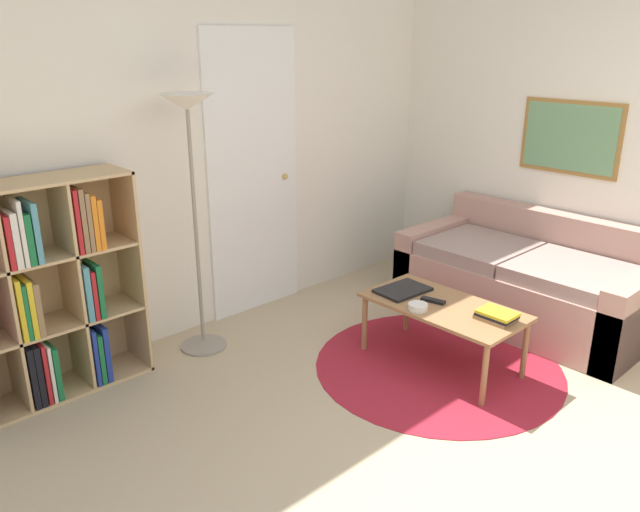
# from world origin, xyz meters

# --- Properties ---
(wall_back) EXTENTS (7.36, 0.11, 2.60)m
(wall_back) POSITION_xyz_m (0.02, 2.80, 1.29)
(wall_back) COLOR silver
(wall_back) RESTS_ON ground_plane
(wall_right) EXTENTS (0.08, 5.77, 2.60)m
(wall_right) POSITION_xyz_m (2.20, 1.38, 1.30)
(wall_right) COLOR silver
(wall_right) RESTS_ON ground_plane
(rug) EXTENTS (1.57, 1.57, 0.01)m
(rug) POSITION_xyz_m (0.64, 1.20, 0.00)
(rug) COLOR maroon
(rug) RESTS_ON ground_plane
(bookshelf) EXTENTS (1.13, 0.34, 1.28)m
(bookshelf) POSITION_xyz_m (-1.34, 2.59, 0.62)
(bookshelf) COLOR tan
(bookshelf) RESTS_ON ground_plane
(floor_lamp) EXTENTS (0.33, 0.33, 1.69)m
(floor_lamp) POSITION_xyz_m (-0.31, 2.47, 1.41)
(floor_lamp) COLOR gray
(floor_lamp) RESTS_ON ground_plane
(couch) EXTENTS (0.92, 1.77, 0.75)m
(couch) POSITION_xyz_m (1.76, 1.22, 0.28)
(couch) COLOR tan
(couch) RESTS_ON ground_plane
(coffee_table) EXTENTS (0.52, 1.01, 0.41)m
(coffee_table) POSITION_xyz_m (0.69, 1.22, 0.37)
(coffee_table) COLOR #996B42
(coffee_table) RESTS_ON ground_plane
(laptop) EXTENTS (0.36, 0.26, 0.02)m
(laptop) POSITION_xyz_m (0.66, 1.54, 0.42)
(laptop) COLOR black
(laptop) RESTS_ON coffee_table
(bowl) EXTENTS (0.12, 0.12, 0.04)m
(bowl) POSITION_xyz_m (0.51, 1.29, 0.43)
(bowl) COLOR silver
(bowl) RESTS_ON coffee_table
(book_stack_on_table) EXTENTS (0.16, 0.22, 0.06)m
(book_stack_on_table) POSITION_xyz_m (0.73, 0.87, 0.44)
(book_stack_on_table) COLOR olive
(book_stack_on_table) RESTS_ON coffee_table
(remote) EXTENTS (0.08, 0.16, 0.02)m
(remote) POSITION_xyz_m (0.67, 1.29, 0.42)
(remote) COLOR black
(remote) RESTS_ON coffee_table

